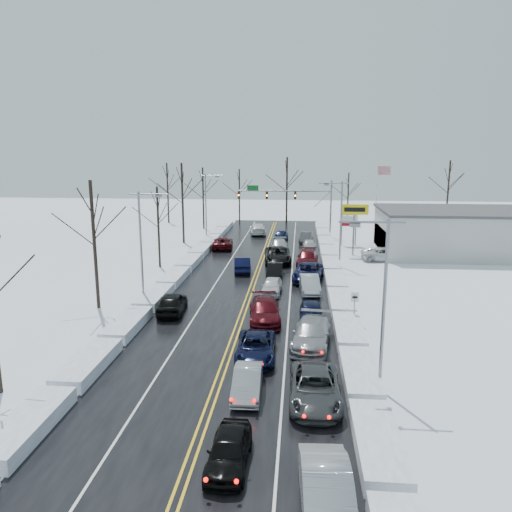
# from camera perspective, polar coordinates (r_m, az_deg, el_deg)

# --- Properties ---
(ground) EXTENTS (160.00, 160.00, 0.00)m
(ground) POSITION_cam_1_polar(r_m,az_deg,el_deg) (44.34, -0.58, -3.93)
(ground) COLOR white
(ground) RESTS_ON ground
(road_surface) EXTENTS (14.00, 84.00, 0.01)m
(road_surface) POSITION_cam_1_polar(r_m,az_deg,el_deg) (46.25, -0.33, -3.24)
(road_surface) COLOR black
(road_surface) RESTS_ON ground
(snow_bank_left) EXTENTS (1.86, 72.00, 0.74)m
(snow_bank_left) POSITION_cam_1_polar(r_m,az_deg,el_deg) (47.55, -9.50, -2.99)
(snow_bank_left) COLOR white
(snow_bank_left) RESTS_ON ground
(snow_bank_right) EXTENTS (1.86, 72.00, 0.74)m
(snow_bank_right) POSITION_cam_1_polar(r_m,az_deg,el_deg) (46.18, 9.11, -3.43)
(snow_bank_right) COLOR white
(snow_bank_right) RESTS_ON ground
(traffic_signal_mast) EXTENTS (13.28, 0.39, 8.00)m
(traffic_signal_mast) POSITION_cam_1_polar(r_m,az_deg,el_deg) (70.71, 4.46, 6.59)
(traffic_signal_mast) COLOR slate
(traffic_signal_mast) RESTS_ON ground
(tires_plus_sign) EXTENTS (3.20, 0.34, 6.00)m
(tires_plus_sign) POSITION_cam_1_polar(r_m,az_deg,el_deg) (59.17, 11.18, 4.85)
(tires_plus_sign) COLOR slate
(tires_plus_sign) RESTS_ON ground
(used_vehicles_sign) EXTENTS (2.20, 0.22, 4.65)m
(used_vehicles_sign) POSITION_cam_1_polar(r_m,az_deg,el_deg) (65.32, 10.58, 4.06)
(used_vehicles_sign) COLOR slate
(used_vehicles_sign) RESTS_ON ground
(speed_limit_sign) EXTENTS (0.55, 0.09, 2.35)m
(speed_limit_sign) POSITION_cam_1_polar(r_m,az_deg,el_deg) (36.22, 11.21, -5.19)
(speed_limit_sign) COLOR slate
(speed_limit_sign) RESTS_ON ground
(flagpole) EXTENTS (1.87, 1.20, 10.00)m
(flagpole) POSITION_cam_1_polar(r_m,az_deg,el_deg) (73.49, 13.73, 6.85)
(flagpole) COLOR silver
(flagpole) RESTS_ON ground
(dealership_building) EXTENTS (20.40, 12.40, 5.30)m
(dealership_building) POSITION_cam_1_polar(r_m,az_deg,el_deg) (64.27, 22.95, 2.57)
(dealership_building) COLOR beige
(dealership_building) RESTS_ON ground
(streetlight_se) EXTENTS (3.20, 0.25, 9.00)m
(streetlight_se) POSITION_cam_1_polar(r_m,az_deg,el_deg) (25.70, 14.05, -3.98)
(streetlight_se) COLOR slate
(streetlight_se) RESTS_ON ground
(streetlight_ne) EXTENTS (3.20, 0.25, 9.00)m
(streetlight_ne) POSITION_cam_1_polar(r_m,az_deg,el_deg) (53.01, 9.48, 4.43)
(streetlight_ne) COLOR slate
(streetlight_ne) RESTS_ON ground
(streetlight_sw) EXTENTS (3.20, 0.25, 9.00)m
(streetlight_sw) POSITION_cam_1_polar(r_m,az_deg,el_deg) (40.98, -12.79, 2.05)
(streetlight_sw) COLOR slate
(streetlight_sw) RESTS_ON ground
(streetlight_nw) EXTENTS (3.20, 0.25, 9.00)m
(streetlight_nw) POSITION_cam_1_polar(r_m,az_deg,el_deg) (67.92, -5.60, 6.20)
(streetlight_nw) COLOR slate
(streetlight_nw) RESTS_ON ground
(tree_left_b) EXTENTS (4.00, 4.00, 10.00)m
(tree_left_b) POSITION_cam_1_polar(r_m,az_deg,el_deg) (39.99, -18.16, 3.93)
(tree_left_b) COLOR #2D231C
(tree_left_b) RESTS_ON ground
(tree_left_c) EXTENTS (3.40, 3.40, 8.50)m
(tree_left_c) POSITION_cam_1_polar(r_m,az_deg,el_deg) (52.88, -11.16, 5.03)
(tree_left_c) COLOR #2D231C
(tree_left_c) RESTS_ON ground
(tree_left_d) EXTENTS (4.20, 4.20, 10.50)m
(tree_left_d) POSITION_cam_1_polar(r_m,az_deg,el_deg) (66.40, -8.44, 7.75)
(tree_left_d) COLOR #2D231C
(tree_left_d) RESTS_ON ground
(tree_left_e) EXTENTS (3.80, 3.80, 9.50)m
(tree_left_e) POSITION_cam_1_polar(r_m,az_deg,el_deg) (78.06, -6.08, 7.94)
(tree_left_e) COLOR #2D231C
(tree_left_e) RESTS_ON ground
(tree_far_a) EXTENTS (4.00, 4.00, 10.00)m
(tree_far_a) POSITION_cam_1_polar(r_m,az_deg,el_deg) (85.50, -10.10, 8.42)
(tree_far_a) COLOR #2D231C
(tree_far_a) RESTS_ON ground
(tree_far_b) EXTENTS (3.60, 3.60, 9.00)m
(tree_far_b) POSITION_cam_1_polar(r_m,az_deg,el_deg) (84.23, -1.92, 8.07)
(tree_far_b) COLOR #2D231C
(tree_far_b) RESTS_ON ground
(tree_far_c) EXTENTS (4.40, 4.40, 11.00)m
(tree_far_c) POSITION_cam_1_polar(r_m,az_deg,el_deg) (81.55, 3.56, 8.90)
(tree_far_c) COLOR #2D231C
(tree_far_c) RESTS_ON ground
(tree_far_d) EXTENTS (3.40, 3.40, 8.50)m
(tree_far_d) POSITION_cam_1_polar(r_m,az_deg,el_deg) (83.50, 10.51, 7.60)
(tree_far_d) COLOR #2D231C
(tree_far_d) RESTS_ON ground
(tree_far_e) EXTENTS (4.20, 4.20, 10.50)m
(tree_far_e) POSITION_cam_1_polar(r_m,az_deg,el_deg) (86.86, 21.18, 8.08)
(tree_far_e) COLOR #2D231C
(tree_far_e) RESTS_ON ground
(queued_car_0) EXTENTS (1.67, 3.97, 1.34)m
(queued_car_0) POSITION_cam_1_polar(r_m,az_deg,el_deg) (21.48, -3.10, -22.76)
(queued_car_0) COLOR black
(queued_car_0) RESTS_ON ground
(queued_car_1) EXTENTS (1.53, 4.08, 1.33)m
(queued_car_1) POSITION_cam_1_polar(r_m,az_deg,el_deg) (26.48, -0.99, -15.50)
(queued_car_1) COLOR #979A9E
(queued_car_1) RESTS_ON ground
(queued_car_2) EXTENTS (2.48, 5.07, 1.39)m
(queued_car_2) POSITION_cam_1_polar(r_m,az_deg,el_deg) (30.52, -0.02, -11.58)
(queued_car_2) COLOR black
(queued_car_2) RESTS_ON ground
(queued_car_3) EXTENTS (2.74, 5.62, 1.58)m
(queued_car_3) POSITION_cam_1_polar(r_m,az_deg,el_deg) (36.61, 1.00, -7.46)
(queued_car_3) COLOR #450910
(queued_car_3) RESTS_ON ground
(queued_car_4) EXTENTS (1.82, 4.11, 1.37)m
(queued_car_4) POSITION_cam_1_polar(r_m,az_deg,el_deg) (43.30, 1.80, -4.33)
(queued_car_4) COLOR silver
(queued_car_4) RESTS_ON ground
(queued_car_5) EXTENTS (1.52, 4.28, 1.41)m
(queued_car_5) POSITION_cam_1_polar(r_m,az_deg,el_deg) (48.59, 2.16, -2.50)
(queued_car_5) COLOR black
(queued_car_5) RESTS_ON ground
(queued_car_6) EXTENTS (3.24, 6.26, 1.69)m
(queued_car_6) POSITION_cam_1_polar(r_m,az_deg,el_deg) (55.03, 2.49, -0.75)
(queued_car_6) COLOR black
(queued_car_6) RESTS_ON ground
(queued_car_7) EXTENTS (2.31, 5.12, 1.46)m
(queued_car_7) POSITION_cam_1_polar(r_m,az_deg,el_deg) (61.01, 2.68, 0.53)
(queued_car_7) COLOR #9FA2A7
(queued_car_7) RESTS_ON ground
(queued_car_8) EXTENTS (1.95, 4.41, 1.48)m
(queued_car_8) POSITION_cam_1_polar(r_m,az_deg,el_deg) (67.72, 2.87, 1.69)
(queued_car_8) COLOR black
(queued_car_8) RESTS_ON ground
(queued_car_10) EXTENTS (2.54, 5.44, 1.51)m
(queued_car_10) POSITION_cam_1_polar(r_m,az_deg,el_deg) (25.93, 6.71, -16.22)
(queued_car_10) COLOR #3B3D3F
(queued_car_10) RESTS_ON ground
(queued_car_11) EXTENTS (2.89, 5.81, 1.62)m
(queued_car_11) POSITION_cam_1_polar(r_m,az_deg,el_deg) (32.46, 6.32, -10.16)
(queued_car_11) COLOR gray
(queued_car_11) RESTS_ON ground
(queued_car_12) EXTENTS (1.70, 4.18, 1.42)m
(queued_car_12) POSITION_cam_1_polar(r_m,az_deg,el_deg) (36.73, 6.27, -7.46)
(queued_car_12) COLOR black
(queued_car_12) RESTS_ON ground
(queued_car_13) EXTENTS (1.93, 4.67, 1.50)m
(queued_car_13) POSITION_cam_1_polar(r_m,az_deg,el_deg) (43.93, 6.13, -4.16)
(queued_car_13) COLOR #ABAEB3
(queued_car_13) RESTS_ON ground
(queued_car_14) EXTENTS (3.24, 5.95, 1.58)m
(queued_car_14) POSITION_cam_1_polar(r_m,az_deg,el_deg) (47.96, 5.96, -2.76)
(queued_car_14) COLOR black
(queued_car_14) RESTS_ON ground
(queued_car_15) EXTENTS (2.53, 5.48, 1.55)m
(queued_car_15) POSITION_cam_1_polar(r_m,az_deg,el_deg) (54.07, 5.87, -1.04)
(queued_car_15) COLOR #46090E
(queued_car_15) RESTS_ON ground
(queued_car_16) EXTENTS (1.69, 4.03, 1.36)m
(queued_car_16) POSITION_cam_1_polar(r_m,az_deg,el_deg) (61.79, 6.08, 0.62)
(queued_car_16) COLOR #BABABD
(queued_car_16) RESTS_ON ground
(queued_car_17) EXTENTS (2.01, 4.34, 1.38)m
(queued_car_17) POSITION_cam_1_polar(r_m,az_deg,el_deg) (67.12, 5.75, 1.55)
(queued_car_17) COLOR #3E4043
(queued_car_17) RESTS_ON ground
(oncoming_car_0) EXTENTS (2.21, 4.79, 1.52)m
(oncoming_car_0) POSITION_cam_1_polar(r_m,az_deg,el_deg) (51.04, -1.58, -1.78)
(oncoming_car_0) COLOR black
(oncoming_car_0) RESTS_ON ground
(oncoming_car_1) EXTENTS (2.94, 5.45, 1.45)m
(oncoming_car_1) POSITION_cam_1_polar(r_m,az_deg,el_deg) (62.91, -3.83, 0.87)
(oncoming_car_1) COLOR #43090D
(oncoming_car_1) RESTS_ON ground
(oncoming_car_2) EXTENTS (2.92, 5.78, 1.61)m
(oncoming_car_2) POSITION_cam_1_polar(r_m,az_deg,el_deg) (73.25, 0.23, 2.50)
(oncoming_car_2) COLOR white
(oncoming_car_2) RESTS_ON ground
(oncoming_car_3) EXTENTS (2.31, 4.88, 1.61)m
(oncoming_car_3) POSITION_cam_1_polar(r_m,az_deg,el_deg) (38.94, -9.52, -6.41)
(oncoming_car_3) COLOR black
(oncoming_car_3) RESTS_ON ground
(parked_car_0) EXTENTS (5.46, 2.80, 1.47)m
(parked_car_0) POSITION_cam_1_polar(r_m,az_deg,el_deg) (57.76, 14.52, -0.52)
(parked_car_0) COLOR silver
(parked_car_0) RESTS_ON ground
(parked_car_1) EXTENTS (1.96, 4.73, 1.37)m
(parked_car_1) POSITION_cam_1_polar(r_m,az_deg,el_deg) (62.42, 16.97, 0.27)
(parked_car_1) COLOR #46494B
(parked_car_1) RESTS_ON ground
(parked_car_2) EXTENTS (1.61, 3.93, 1.34)m
(parked_car_2) POSITION_cam_1_polar(r_m,az_deg,el_deg) (67.54, 14.07, 1.31)
(parked_car_2) COLOR black
(parked_car_2) RESTS_ON ground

